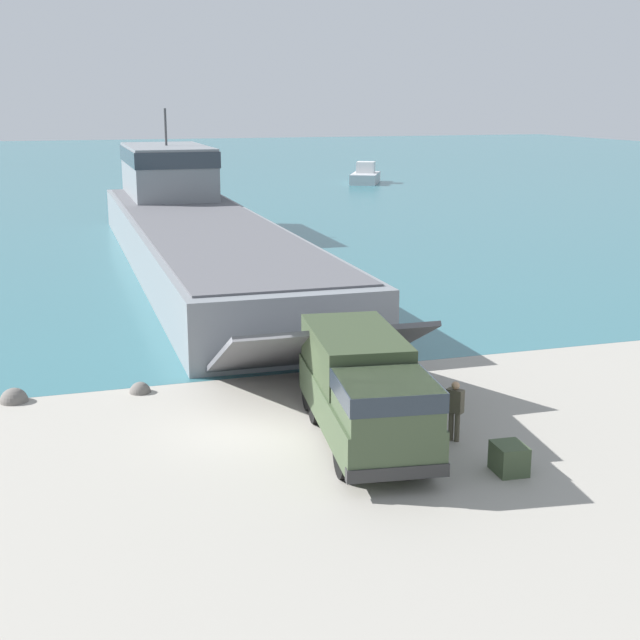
{
  "coord_description": "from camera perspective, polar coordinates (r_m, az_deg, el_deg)",
  "views": [
    {
      "loc": [
        -5.21,
        -22.86,
        8.86
      ],
      "look_at": [
        2.81,
        2.44,
        2.25
      ],
      "focal_mm": 50.0,
      "sensor_mm": 36.0,
      "label": 1
    }
  ],
  "objects": [
    {
      "name": "soldier_on_ramp",
      "position": [
        23.9,
        8.62,
        -5.51
      ],
      "size": [
        0.45,
        0.5,
        1.65
      ],
      "rotation": [
        0.0,
        0.0,
        0.63
      ],
      "color": "#4C4738",
      "rests_on": "ground_plane"
    },
    {
      "name": "cargo_crate",
      "position": [
        22.38,
        12.01,
        -8.66
      ],
      "size": [
        0.78,
        0.91,
        0.73
      ],
      "primitive_type": "cube",
      "rotation": [
        0.0,
        0.0,
        -0.06
      ],
      "color": "#3D4C33",
      "rests_on": "ground_plane"
    },
    {
      "name": "ground_plane",
      "position": [
        25.07,
        -4.48,
        -6.77
      ],
      "size": [
        240.0,
        240.0,
        0.0
      ],
      "primitive_type": "plane",
      "color": "#9E998E"
    },
    {
      "name": "landing_craft",
      "position": [
        51.16,
        -8.2,
        6.21
      ],
      "size": [
        7.82,
        43.22,
        8.27
      ],
      "rotation": [
        0.0,
        0.0,
        -0.01
      ],
      "color": "gray",
      "rests_on": "ground_plane"
    },
    {
      "name": "military_truck",
      "position": [
        23.47,
        2.86,
        -4.42
      ],
      "size": [
        3.28,
        7.32,
        2.72
      ],
      "rotation": [
        0.0,
        0.0,
        -1.7
      ],
      "color": "#3D4C33",
      "rests_on": "ground_plane"
    },
    {
      "name": "water_surface",
      "position": [
        117.7,
        -15.19,
        9.18
      ],
      "size": [
        240.0,
        180.0,
        0.01
      ],
      "primitive_type": "cube",
      "color": "#336B75",
      "rests_on": "ground_plane"
    },
    {
      "name": "moored_boat_b",
      "position": [
        96.88,
        -10.01,
        8.84
      ],
      "size": [
        4.02,
        5.88,
        1.64
      ],
      "rotation": [
        0.0,
        0.0,
        3.42
      ],
      "color": "white",
      "rests_on": "ground_plane"
    },
    {
      "name": "shoreline_rock_b",
      "position": [
        28.45,
        -18.99,
        -4.96
      ],
      "size": [
        0.84,
        0.84,
        0.84
      ],
      "primitive_type": "sphere",
      "color": "#66605B",
      "rests_on": "ground_plane"
    },
    {
      "name": "shoreline_rock_a",
      "position": [
        28.29,
        -11.44,
        -4.56
      ],
      "size": [
        0.66,
        0.66,
        0.66
      ],
      "primitive_type": "sphere",
      "color": "#66605B",
      "rests_on": "ground_plane"
    },
    {
      "name": "moored_boat_a",
      "position": [
        97.51,
        2.92,
        9.18
      ],
      "size": [
        5.12,
        6.59,
        2.27
      ],
      "rotation": [
        0.0,
        0.0,
        2.68
      ],
      "color": "#B7BABF",
      "rests_on": "ground_plane"
    }
  ]
}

